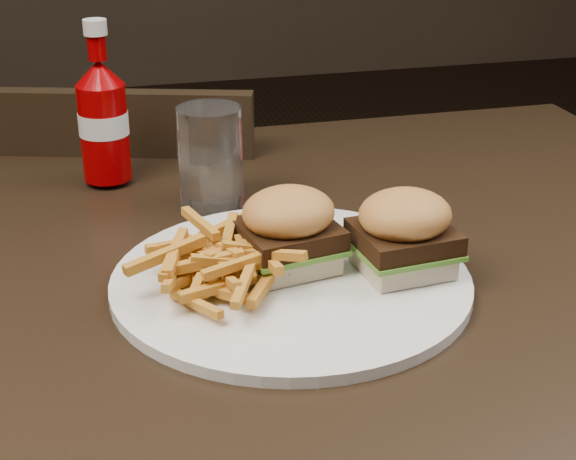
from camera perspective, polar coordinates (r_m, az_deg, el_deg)
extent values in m
cube|color=black|center=(0.82, -6.27, -3.78)|extent=(1.20, 0.80, 0.04)
cube|color=black|center=(1.40, -8.75, -5.24)|extent=(0.47, 0.47, 0.04)
cylinder|color=white|center=(0.77, 0.19, -3.33)|extent=(0.32, 0.32, 0.01)
cube|color=#FBE2C6|center=(0.78, 0.03, -1.75)|extent=(0.08, 0.08, 0.02)
cube|color=beige|center=(0.78, 7.41, -1.92)|extent=(0.08, 0.08, 0.02)
cylinder|color=#910003|center=(1.01, -11.79, 6.20)|extent=(0.06, 0.06, 0.11)
cylinder|color=white|center=(0.93, -5.05, 4.72)|extent=(0.08, 0.08, 0.11)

